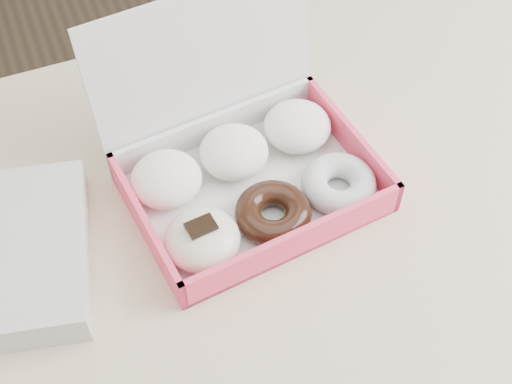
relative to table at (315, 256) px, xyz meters
name	(u,v)px	position (x,y,z in m)	size (l,w,h in m)	color
table	(315,256)	(0.00, 0.00, 0.00)	(1.20, 0.80, 0.75)	tan
donut_box	(244,169)	(-0.07, 0.08, 0.11)	(0.32, 0.28, 0.21)	silver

